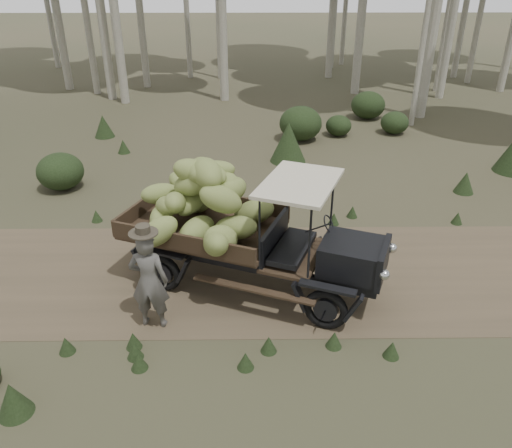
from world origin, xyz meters
name	(u,v)px	position (x,y,z in m)	size (l,w,h in m)	color
ground	(358,273)	(0.00, 0.00, 0.00)	(120.00, 120.00, 0.00)	#473D2B
dirt_track	(358,273)	(0.00, 0.00, 0.00)	(70.00, 4.00, 0.01)	brown
banana_truck	(224,210)	(-2.69, -0.14, 1.52)	(5.25, 3.39, 2.56)	black
farmer	(149,280)	(-3.90, -1.56, 0.93)	(0.70, 0.53, 1.96)	#4F4C48
undergrowth	(463,220)	(2.53, 1.25, 0.57)	(23.85, 23.85, 1.34)	#233319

